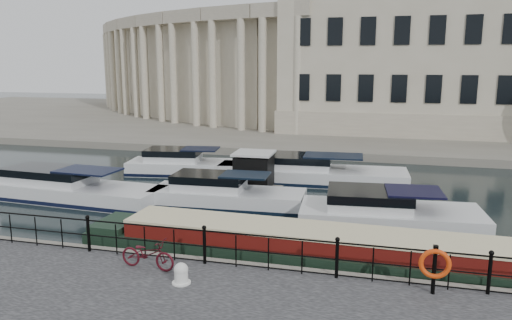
% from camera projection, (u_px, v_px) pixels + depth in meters
% --- Properties ---
extents(ground_plane, '(160.00, 160.00, 0.00)m').
position_uv_depth(ground_plane, '(228.00, 254.00, 17.50)').
color(ground_plane, black).
rests_on(ground_plane, ground).
extents(far_bank, '(120.00, 42.00, 0.55)m').
position_uv_depth(far_bank, '(338.00, 121.00, 54.45)').
color(far_bank, '#6B665B').
rests_on(far_bank, ground_plane).
extents(railing, '(24.14, 0.14, 1.22)m').
position_uv_depth(railing, '(204.00, 243.00, 15.13)').
color(railing, black).
rests_on(railing, near_quay).
extents(civic_building, '(53.55, 31.84, 16.85)m').
position_uv_depth(civic_building, '(326.00, 58.00, 49.33)').
color(civic_building, '#ADA38C').
rests_on(civic_building, far_bank).
extents(bicycle, '(1.82, 0.78, 0.93)m').
position_uv_depth(bicycle, '(148.00, 254.00, 14.80)').
color(bicycle, '#440C15').
rests_on(bicycle, near_quay).
extents(mooring_bollard, '(0.53, 0.53, 0.60)m').
position_uv_depth(mooring_bollard, '(181.00, 274.00, 13.84)').
color(mooring_bollard, silver).
rests_on(mooring_bollard, near_quay).
extents(life_ring_post, '(0.83, 0.21, 1.35)m').
position_uv_depth(life_ring_post, '(435.00, 265.00, 13.05)').
color(life_ring_post, black).
rests_on(life_ring_post, near_quay).
extents(narrowboat, '(16.36, 2.59, 1.59)m').
position_uv_depth(narrowboat, '(313.00, 253.00, 16.61)').
color(narrowboat, black).
rests_on(narrowboat, ground_plane).
extents(harbour_hut, '(2.75, 2.31, 2.17)m').
position_uv_depth(harbour_hut, '(254.00, 174.00, 25.65)').
color(harbour_hut, '#6B665B').
rests_on(harbour_hut, ground_plane).
extents(cabin_cruisers, '(23.75, 10.59, 1.99)m').
position_uv_depth(cabin_cruisers, '(232.00, 188.00, 25.23)').
color(cabin_cruisers, silver).
rests_on(cabin_cruisers, ground_plane).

